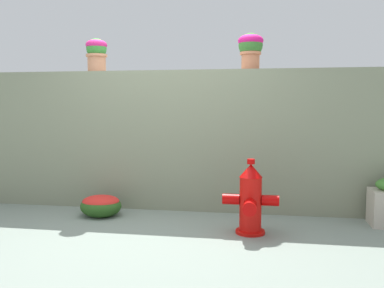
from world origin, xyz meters
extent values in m
plane|color=gray|center=(0.00, 0.00, 0.00)|extent=(24.00, 24.00, 0.00)
cube|color=gray|center=(0.00, 1.06, 0.85)|extent=(6.64, 0.35, 1.70)
cylinder|color=tan|center=(-0.94, 1.04, 1.81)|extent=(0.23, 0.23, 0.22)
cylinder|color=tan|center=(-0.94, 1.04, 1.91)|extent=(0.27, 0.27, 0.03)
sphere|color=#357E32|center=(-0.94, 1.04, 1.99)|extent=(0.25, 0.25, 0.25)
ellipsoid|color=#CB226F|center=(-0.94, 1.04, 2.04)|extent=(0.27, 0.27, 0.14)
cylinder|color=#B86D4D|center=(0.98, 1.07, 1.81)|extent=(0.21, 0.21, 0.21)
cylinder|color=#B86D4D|center=(0.98, 1.07, 1.90)|extent=(0.25, 0.25, 0.03)
sphere|color=#316929|center=(0.98, 1.07, 1.99)|extent=(0.29, 0.29, 0.29)
ellipsoid|color=#C7166E|center=(0.98, 1.07, 2.04)|extent=(0.30, 0.30, 0.16)
cylinder|color=red|center=(1.03, 0.12, 0.01)|extent=(0.30, 0.30, 0.03)
cylinder|color=red|center=(1.03, 0.12, 0.28)|extent=(0.22, 0.22, 0.57)
cone|color=#BF0403|center=(1.03, 0.12, 0.64)|extent=(0.23, 0.23, 0.13)
cylinder|color=#BF0403|center=(1.03, 0.12, 0.73)|extent=(0.08, 0.08, 0.05)
cylinder|color=#BF0403|center=(0.83, 0.12, 0.34)|extent=(0.17, 0.11, 0.11)
cylinder|color=#BF0403|center=(1.22, 0.12, 0.34)|extent=(0.17, 0.11, 0.11)
cylinder|color=#BF0403|center=(1.03, -0.08, 0.31)|extent=(0.13, 0.19, 0.13)
ellipsoid|color=#28521C|center=(-0.71, 0.50, 0.11)|extent=(0.48, 0.43, 0.25)
ellipsoid|color=red|center=(-0.71, 0.50, 0.17)|extent=(0.43, 0.38, 0.14)
camera|label=1|loc=(1.14, -4.04, 1.27)|focal=39.29mm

